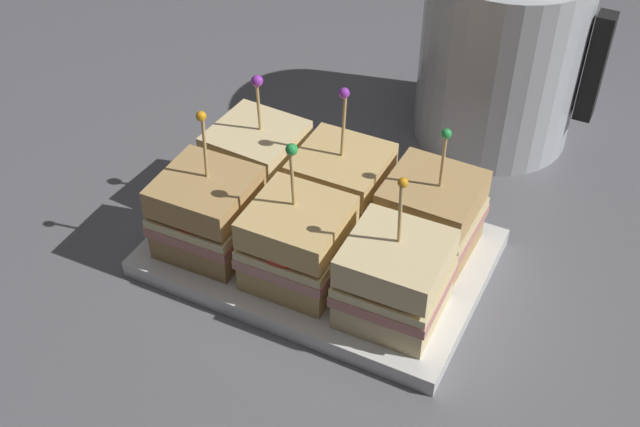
{
  "coord_description": "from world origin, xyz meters",
  "views": [
    {
      "loc": [
        0.26,
        -0.52,
        0.56
      ],
      "look_at": [
        0.0,
        0.0,
        0.06
      ],
      "focal_mm": 45.0,
      "sensor_mm": 36.0,
      "label": 1
    }
  ],
  "objects_px": {
    "sandwich_front_center": "(299,245)",
    "sandwich_front_right": "(394,280)",
    "sandwich_back_center": "(343,189)",
    "kettle_steel": "(502,51)",
    "sandwich_front_left": "(207,213)",
    "sandwich_back_left": "(257,162)",
    "serving_platter": "(320,252)",
    "sandwich_back_right": "(430,216)"
  },
  "relations": [
    {
      "from": "sandwich_back_left",
      "to": "sandwich_back_right",
      "type": "relative_size",
      "value": 1.0
    },
    {
      "from": "serving_platter",
      "to": "sandwich_front_left",
      "type": "relative_size",
      "value": 2.12
    },
    {
      "from": "sandwich_back_left",
      "to": "sandwich_back_right",
      "type": "distance_m",
      "value": 0.19
    },
    {
      "from": "sandwich_front_left",
      "to": "kettle_steel",
      "type": "bearing_deg",
      "value": 62.05
    },
    {
      "from": "sandwich_front_left",
      "to": "sandwich_front_right",
      "type": "distance_m",
      "value": 0.2
    },
    {
      "from": "sandwich_front_left",
      "to": "kettle_steel",
      "type": "relative_size",
      "value": 0.63
    },
    {
      "from": "sandwich_front_left",
      "to": "sandwich_back_left",
      "type": "xyz_separation_m",
      "value": [
        0.0,
        0.09,
        0.0
      ]
    },
    {
      "from": "sandwich_front_left",
      "to": "sandwich_back_left",
      "type": "relative_size",
      "value": 1.06
    },
    {
      "from": "sandwich_back_left",
      "to": "sandwich_back_right",
      "type": "bearing_deg",
      "value": 0.02
    },
    {
      "from": "kettle_steel",
      "to": "sandwich_front_center",
      "type": "bearing_deg",
      "value": -103.34
    },
    {
      "from": "sandwich_front_center",
      "to": "kettle_steel",
      "type": "bearing_deg",
      "value": 76.66
    },
    {
      "from": "serving_platter",
      "to": "sandwich_back_right",
      "type": "bearing_deg",
      "value": 25.71
    },
    {
      "from": "sandwich_front_left",
      "to": "sandwich_front_center",
      "type": "distance_m",
      "value": 0.1
    },
    {
      "from": "sandwich_back_right",
      "to": "kettle_steel",
      "type": "bearing_deg",
      "value": 92.95
    },
    {
      "from": "sandwich_front_center",
      "to": "sandwich_back_left",
      "type": "height_order",
      "value": "sandwich_front_center"
    },
    {
      "from": "serving_platter",
      "to": "sandwich_back_center",
      "type": "distance_m",
      "value": 0.07
    },
    {
      "from": "sandwich_back_center",
      "to": "kettle_steel",
      "type": "distance_m",
      "value": 0.27
    },
    {
      "from": "sandwich_back_center",
      "to": "kettle_steel",
      "type": "relative_size",
      "value": 0.64
    },
    {
      "from": "sandwich_back_right",
      "to": "kettle_steel",
      "type": "relative_size",
      "value": 0.6
    },
    {
      "from": "sandwich_front_right",
      "to": "kettle_steel",
      "type": "xyz_separation_m",
      "value": [
        -0.02,
        0.35,
        0.05
      ]
    },
    {
      "from": "sandwich_front_left",
      "to": "kettle_steel",
      "type": "height_order",
      "value": "kettle_steel"
    },
    {
      "from": "sandwich_front_right",
      "to": "kettle_steel",
      "type": "relative_size",
      "value": 0.62
    },
    {
      "from": "sandwich_front_right",
      "to": "sandwich_back_center",
      "type": "relative_size",
      "value": 0.97
    },
    {
      "from": "sandwich_front_center",
      "to": "sandwich_back_center",
      "type": "xyz_separation_m",
      "value": [
        0.0,
        0.09,
        -0.0
      ]
    },
    {
      "from": "serving_platter",
      "to": "sandwich_back_left",
      "type": "xyz_separation_m",
      "value": [
        -0.1,
        0.05,
        0.05
      ]
    },
    {
      "from": "sandwich_back_left",
      "to": "kettle_steel",
      "type": "height_order",
      "value": "kettle_steel"
    },
    {
      "from": "serving_platter",
      "to": "sandwich_back_left",
      "type": "relative_size",
      "value": 2.25
    },
    {
      "from": "serving_platter",
      "to": "sandwich_back_left",
      "type": "height_order",
      "value": "sandwich_back_left"
    },
    {
      "from": "sandwich_front_center",
      "to": "sandwich_front_right",
      "type": "relative_size",
      "value": 0.98
    },
    {
      "from": "serving_platter",
      "to": "sandwich_front_left",
      "type": "height_order",
      "value": "sandwich_front_left"
    },
    {
      "from": "sandwich_front_left",
      "to": "sandwich_front_center",
      "type": "xyz_separation_m",
      "value": [
        0.1,
        0.0,
        0.0
      ]
    },
    {
      "from": "serving_platter",
      "to": "sandwich_front_left",
      "type": "xyz_separation_m",
      "value": [
        -0.1,
        -0.05,
        0.05
      ]
    },
    {
      "from": "serving_platter",
      "to": "kettle_steel",
      "type": "bearing_deg",
      "value": 74.35
    },
    {
      "from": "sandwich_back_left",
      "to": "kettle_steel",
      "type": "distance_m",
      "value": 0.31
    },
    {
      "from": "sandwich_back_left",
      "to": "kettle_steel",
      "type": "bearing_deg",
      "value": 54.27
    },
    {
      "from": "sandwich_back_center",
      "to": "sandwich_back_right",
      "type": "relative_size",
      "value": 1.07
    },
    {
      "from": "serving_platter",
      "to": "sandwich_back_center",
      "type": "relative_size",
      "value": 2.09
    },
    {
      "from": "sandwich_back_left",
      "to": "kettle_steel",
      "type": "relative_size",
      "value": 0.6
    },
    {
      "from": "sandwich_back_left",
      "to": "kettle_steel",
      "type": "xyz_separation_m",
      "value": [
        0.18,
        0.25,
        0.05
      ]
    },
    {
      "from": "sandwich_front_center",
      "to": "sandwich_front_right",
      "type": "bearing_deg",
      "value": -1.49
    },
    {
      "from": "sandwich_front_right",
      "to": "sandwich_back_center",
      "type": "distance_m",
      "value": 0.14
    },
    {
      "from": "sandwich_front_center",
      "to": "sandwich_front_right",
      "type": "xyz_separation_m",
      "value": [
        0.1,
        -0.0,
        -0.0
      ]
    }
  ]
}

